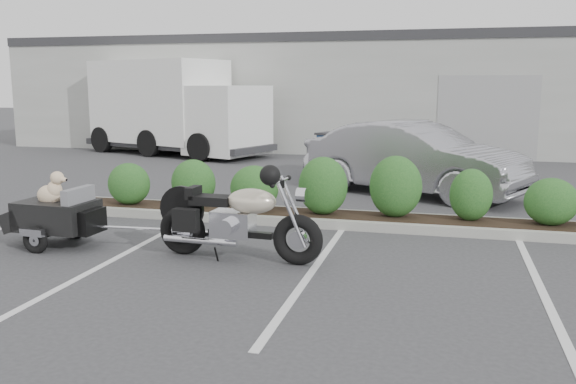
% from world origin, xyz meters
% --- Properties ---
extents(ground, '(90.00, 90.00, 0.00)m').
position_xyz_m(ground, '(0.00, 0.00, 0.00)').
color(ground, '#38383A').
rests_on(ground, ground).
extents(planter_kerb, '(12.00, 1.00, 0.15)m').
position_xyz_m(planter_kerb, '(1.00, 2.20, 0.07)').
color(planter_kerb, '#9E9E93').
rests_on(planter_kerb, ground).
extents(building, '(26.00, 10.00, 4.00)m').
position_xyz_m(building, '(0.00, 17.00, 2.00)').
color(building, '#9EA099').
rests_on(building, ground).
extents(motorcycle, '(2.35, 0.79, 1.35)m').
position_xyz_m(motorcycle, '(0.11, -0.27, 0.54)').
color(motorcycle, black).
rests_on(motorcycle, ground).
extents(pet_trailer, '(1.88, 1.05, 1.12)m').
position_xyz_m(pet_trailer, '(-2.67, -0.25, 0.47)').
color(pet_trailer, black).
rests_on(pet_trailer, ground).
extents(sedan, '(4.97, 3.54, 1.56)m').
position_xyz_m(sedan, '(2.13, 5.35, 0.78)').
color(sedan, '#A2A1A8').
rests_on(sedan, ground).
extents(dumpster, '(2.03, 1.76, 1.12)m').
position_xyz_m(dumpster, '(0.56, 7.50, 0.57)').
color(dumpster, navy).
rests_on(dumpster, ground).
extents(delivery_truck, '(7.13, 4.35, 3.11)m').
position_xyz_m(delivery_truck, '(-6.02, 11.17, 1.49)').
color(delivery_truck, white).
rests_on(delivery_truck, ground).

